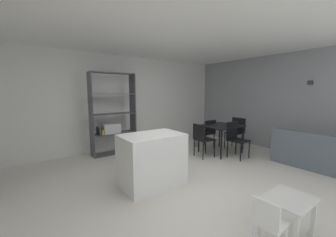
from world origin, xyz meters
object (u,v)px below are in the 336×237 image
Objects in this scene: child_table at (288,205)px; kitchen_island at (152,159)px; dining_table at (221,128)px; dining_chair_far at (207,131)px; dining_chair_window_side at (236,130)px; dining_chair_island_side at (202,137)px; dining_chair_near at (235,136)px; open_bookshelf at (112,119)px; sofa at (322,156)px; child_chair_left at (268,223)px.

kitchen_island is at bearing 106.08° from child_table.
child_table is at bearing -73.92° from kitchen_island.
dining_chair_far is (-0.00, 0.47, -0.17)m from dining_table.
kitchen_island is 3.25m from dining_chair_window_side.
dining_chair_near is at bearing -118.13° from dining_chair_island_side.
dining_chair_island_side reaches higher than child_table.
dining_chair_far is at bearing -50.47° from dining_chair_island_side.
open_bookshelf is 2.52× the size of dining_chair_island_side.
dining_table is 2.25m from sofa.
dining_chair_window_side is at bearing 44.11° from child_table.
open_bookshelf is at bearing 137.16° from dining_chair_near.
kitchen_island is 1.79× the size of child_chair_left.
dining_chair_window_side is at bearing -84.18° from dining_chair_island_side.
kitchen_island is at bearing 112.36° from dining_chair_island_side.
open_bookshelf is (0.09, 2.18, 0.49)m from kitchen_island.
dining_table is at bearing 93.01° from dining_chair_far.
child_chair_left is at bearing -89.54° from open_bookshelf.
open_bookshelf is 3.55m from dining_chair_window_side.
dining_chair_island_side is 1.42m from dining_chair_window_side.
child_chair_left is 0.71× the size of dining_chair_island_side.
open_bookshelf reaches higher than dining_chair_island_side.
child_chair_left is 0.33× the size of sofa.
dining_chair_near is at bearing -41.69° from open_bookshelf.
child_table is 2.78m from sofa.
child_chair_left is 3.05m from dining_chair_island_side.
kitchen_island is 2.11m from child_table.
dining_chair_far is (2.36, 3.01, 0.17)m from child_chair_left.
open_bookshelf is 4.25m from child_chair_left.
dining_table is at bearing -91.91° from dining_chair_window_side.
open_bookshelf reaches higher than dining_table.
kitchen_island is 1.20× the size of dining_chair_window_side.
dining_chair_far is at bearing 57.64° from child_table.
dining_chair_window_side is at bearing 0.29° from dining_table.
dining_chair_window_side is (0.71, -0.47, 0.04)m from dining_chair_far.
dining_table is 0.55× the size of sofa.
dining_chair_near is 1.81m from sofa.
child_chair_left is at bearing 98.61° from sofa.
dining_chair_near is at bearing 47.27° from child_table.
child_table is at bearing 160.75° from dining_chair_island_side.
sofa is (0.12, -2.06, -0.26)m from dining_chair_window_side.
dining_chair_island_side is at bearing 179.22° from dining_table.
kitchen_island reaches higher than dining_chair_island_side.
sofa is at bearing -84.13° from child_chair_left.
kitchen_island is 1.27× the size of dining_chair_island_side.
dining_chair_window_side is at bearing -53.17° from child_chair_left.
open_bookshelf is 2.39× the size of dining_chair_window_side.
dining_chair_window_side is (1.42, -0.01, 0.03)m from dining_chair_island_side.
dining_table is at bearing 53.00° from child_table.
dining_chair_island_side reaches higher than dining_chair_far.
child_chair_left is 3.83m from dining_chair_far.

